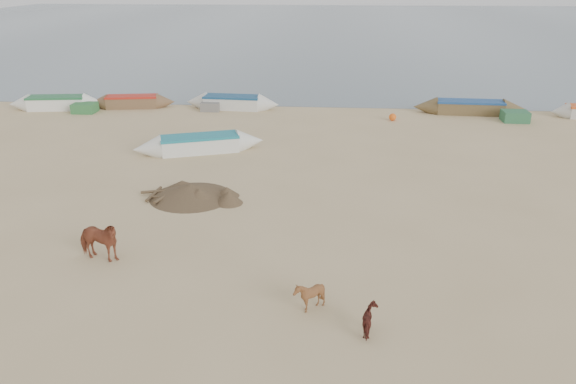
% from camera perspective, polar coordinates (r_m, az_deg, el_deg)
% --- Properties ---
extents(ground, '(140.00, 140.00, 0.00)m').
position_cam_1_polar(ground, '(17.12, -1.06, -8.04)').
color(ground, tan).
rests_on(ground, ground).
extents(sea, '(160.00, 160.00, 0.00)m').
position_cam_1_polar(sea, '(97.20, 3.76, 16.52)').
color(sea, slate).
rests_on(sea, ground).
extents(cow_adult, '(1.73, 1.10, 1.35)m').
position_cam_1_polar(cow_adult, '(18.38, -18.73, -4.73)').
color(cow_adult, brown).
rests_on(cow_adult, ground).
extents(calf_front, '(0.85, 0.76, 0.89)m').
position_cam_1_polar(calf_front, '(15.12, 2.18, -10.45)').
color(calf_front, brown).
rests_on(calf_front, ground).
extents(calf_right, '(0.83, 0.90, 0.73)m').
position_cam_1_polar(calf_right, '(14.43, 8.48, -12.81)').
color(calf_right, '#51211A').
rests_on(calf_right, ground).
extents(near_canoe, '(6.55, 3.41, 0.85)m').
position_cam_1_polar(near_canoe, '(28.41, -8.97, 4.86)').
color(near_canoe, silver).
rests_on(near_canoe, ground).
extents(debris_pile, '(3.66, 3.66, 0.55)m').
position_cam_1_polar(debris_pile, '(22.74, -9.81, 0.13)').
color(debris_pile, brown).
rests_on(debris_pile, ground).
extents(waterline_canoes, '(47.84, 3.05, 0.88)m').
position_cam_1_polar(waterline_canoes, '(37.07, -6.03, 8.91)').
color(waterline_canoes, brown).
rests_on(waterline_canoes, ground).
extents(beach_clutter, '(42.02, 2.64, 0.64)m').
position_cam_1_polar(beach_clutter, '(35.59, 7.01, 8.14)').
color(beach_clutter, '#32703A').
rests_on(beach_clutter, ground).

